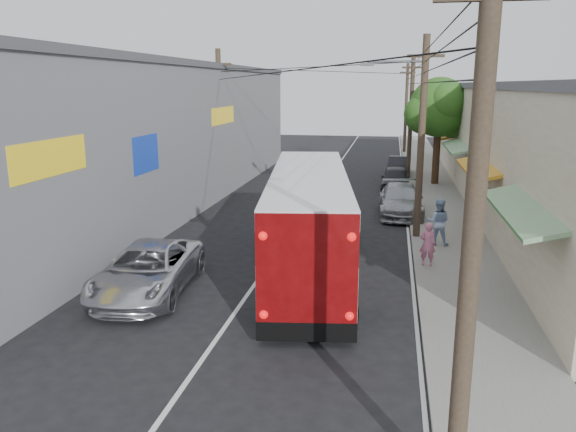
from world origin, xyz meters
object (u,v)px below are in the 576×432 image
at_px(jeepney, 148,270).
at_px(parked_car_mid, 396,179).
at_px(pedestrian_near, 428,244).
at_px(pedestrian_far, 438,222).
at_px(parked_suv, 401,200).
at_px(coach_bus, 309,220).
at_px(parked_car_far, 399,167).

xyz_separation_m(jeepney, parked_car_mid, (7.34, 18.58, -0.03)).
bearing_deg(parked_car_mid, pedestrian_near, -85.20).
height_order(jeepney, parked_car_mid, jeepney).
bearing_deg(parked_car_mid, jeepney, -110.76).
bearing_deg(pedestrian_far, parked_suv, -68.34).
bearing_deg(jeepney, coach_bus, 29.41).
relative_size(parked_suv, pedestrian_near, 3.30).
bearing_deg(coach_bus, parked_car_mid, 71.35).
distance_m(parked_suv, pedestrian_far, 5.62).
xyz_separation_m(coach_bus, pedestrian_far, (4.50, 3.52, -0.72)).
relative_size(coach_bus, pedestrian_far, 6.59).
relative_size(parked_car_mid, pedestrian_far, 2.28).
relative_size(coach_bus, jeepney, 2.25).
relative_size(parked_suv, pedestrian_far, 2.75).
distance_m(pedestrian_near, pedestrian_far, 2.72).
height_order(parked_suv, pedestrian_far, pedestrian_far).
bearing_deg(parked_car_far, pedestrian_far, -81.31).
bearing_deg(parked_suv, parked_car_far, 88.13).
relative_size(jeepney, parked_suv, 1.06).
distance_m(parked_car_mid, pedestrian_far, 12.12).
bearing_deg(parked_car_far, pedestrian_near, -83.43).
bearing_deg(pedestrian_near, jeepney, 28.01).
bearing_deg(pedestrian_far, parked_car_far, -77.76).
xyz_separation_m(parked_car_far, pedestrian_far, (1.34, -17.46, 0.36)).
relative_size(jeepney, parked_car_mid, 1.28).
bearing_deg(coach_bus, pedestrian_far, 30.05).
height_order(pedestrian_near, pedestrian_far, pedestrian_far).
bearing_deg(pedestrian_far, jeepney, 44.21).
bearing_deg(coach_bus, jeepney, -153.40).
bearing_deg(jeepney, pedestrian_far, 31.19).
distance_m(jeepney, parked_car_mid, 19.97).
xyz_separation_m(coach_bus, pedestrian_near, (3.96, 0.86, -0.87)).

